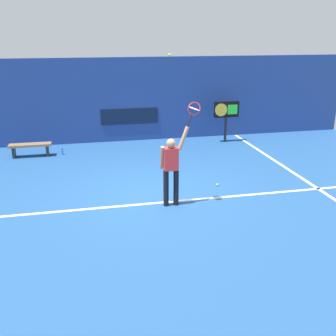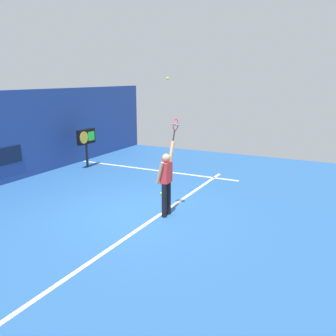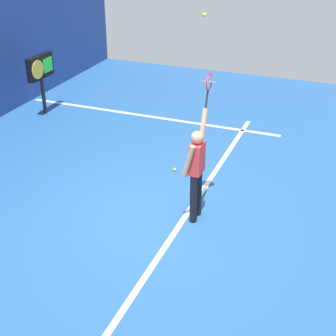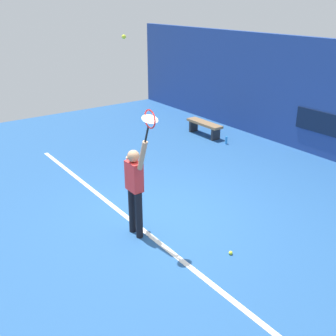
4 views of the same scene
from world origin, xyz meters
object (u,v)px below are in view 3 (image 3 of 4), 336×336
object	(u,v)px
tennis_player	(196,168)
scoreboard_clock	(40,69)
tennis_racket	(209,84)
tennis_ball	(204,15)
spare_ball	(175,169)

from	to	relation	value
tennis_player	scoreboard_clock	distance (m)	6.36
tennis_racket	tennis_ball	world-z (taller)	tennis_ball
tennis_player	scoreboard_clock	bearing A→B (deg)	58.03
tennis_ball	tennis_racket	bearing A→B (deg)	6.57
tennis_player	tennis_racket	distance (m)	1.43
tennis_player	scoreboard_clock	size ratio (longest dim) A/B	1.25
tennis_racket	spare_ball	bearing A→B (deg)	44.10
spare_ball	tennis_player	bearing A→B (deg)	-147.61
tennis_racket	scoreboard_clock	bearing A→B (deg)	62.26
tennis_player	tennis_racket	size ratio (longest dim) A/B	3.15
tennis_racket	scoreboard_clock	distance (m)	6.20
scoreboard_clock	spare_ball	bearing A→B (deg)	-112.48
tennis_racket	scoreboard_clock	world-z (taller)	tennis_racket
tennis_ball	scoreboard_clock	bearing A→B (deg)	57.94
tennis_player	spare_ball	size ratio (longest dim) A/B	28.99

